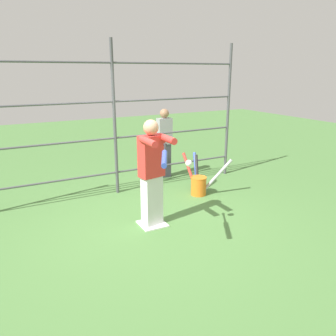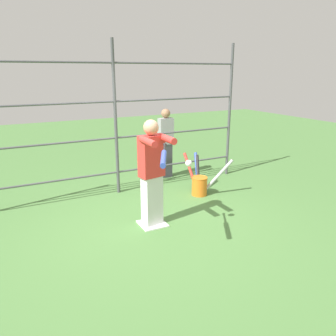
# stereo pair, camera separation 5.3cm
# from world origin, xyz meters

# --- Properties ---
(ground_plane) EXTENTS (24.00, 24.00, 0.00)m
(ground_plane) POSITION_xyz_m (0.00, 0.00, 0.00)
(ground_plane) COLOR #4C7A3D
(home_plate) EXTENTS (0.40, 0.40, 0.02)m
(home_plate) POSITION_xyz_m (0.00, 0.00, 0.01)
(home_plate) COLOR white
(home_plate) RESTS_ON ground
(fence_backstop) EXTENTS (5.36, 0.06, 2.88)m
(fence_backstop) POSITION_xyz_m (0.00, -1.60, 1.44)
(fence_backstop) COLOR #4C4C51
(fence_backstop) RESTS_ON ground
(batter) EXTENTS (0.42, 0.61, 1.65)m
(batter) POSITION_xyz_m (0.00, 0.02, 0.89)
(batter) COLOR silver
(batter) RESTS_ON ground
(baseball_bat_swinging) EXTENTS (0.45, 0.77, 0.12)m
(baseball_bat_swinging) POSITION_xyz_m (0.24, 0.89, 1.34)
(baseball_bat_swinging) COLOR black
(softball_in_flight) EXTENTS (0.10, 0.10, 0.10)m
(softball_in_flight) POSITION_xyz_m (-0.35, 0.48, 1.08)
(softball_in_flight) COLOR white
(bat_bucket) EXTENTS (0.72, 0.92, 0.73)m
(bat_bucket) POSITION_xyz_m (-1.38, -0.78, 0.23)
(bat_bucket) COLOR orange
(bat_bucket) RESTS_ON ground
(bystander_behind_fence) EXTENTS (0.32, 0.20, 1.54)m
(bystander_behind_fence) POSITION_xyz_m (-1.28, -2.05, 0.80)
(bystander_behind_fence) COLOR #3F3F47
(bystander_behind_fence) RESTS_ON ground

